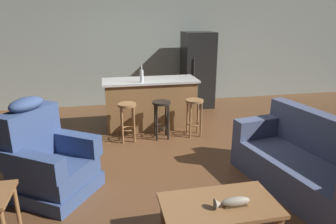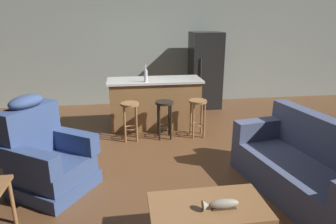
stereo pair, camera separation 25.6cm
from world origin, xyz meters
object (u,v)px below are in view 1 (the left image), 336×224
Objects in this scene: fish_figurine at (232,202)px; bar_stool_left at (127,115)px; bottle_tall_green at (142,76)px; coffee_table at (219,208)px; couch at (308,165)px; kitchen_island at (150,103)px; bar_stool_right at (194,111)px; refrigerator at (198,70)px; recliner_near_lamp at (48,161)px; bar_stool_middle at (162,113)px.

fish_figurine is 2.83m from bar_stool_left.
coffee_table is at bearing -83.70° from bottle_tall_green.
kitchen_island is at bearing -69.39° from couch.
bar_stool_right reaches higher than fish_figurine.
bar_stool_right is 0.39× the size of refrigerator.
bar_stool_right is at bearing 66.01° from recliner_near_lamp.
bar_stool_left is at bearing -127.61° from bottle_tall_green.
recliner_near_lamp is at bearing -20.61° from couch.
bar_stool_right is at bearing -24.69° from bottle_tall_green.
couch is at bearing -44.66° from bar_stool_left.
refrigerator reaches higher than recliner_near_lamp.
bar_stool_middle is at bearing 180.00° from bar_stool_right.
kitchen_island reaches higher than bar_stool_right.
fish_figurine is 3.37m from kitchen_island.
refrigerator is at bearing 71.39° from bar_stool_right.
couch is at bearing 24.13° from coffee_table.
couch is 6.33× the size of bottle_tall_green.
coffee_table is 3.17m from bottle_tall_green.
refrigerator is (1.22, 1.83, 0.41)m from bar_stool_middle.
recliner_near_lamp is 2.20m from bar_stool_middle.
bar_stool_right is at bearing -108.61° from refrigerator.
refrigerator is (-0.24, 3.87, 0.54)m from couch.
bottle_tall_green is (-0.43, 3.14, 0.61)m from fish_figurine.
bottle_tall_green is at bearing 155.31° from bar_stool_right.
kitchen_island reaches higher than fish_figurine.
kitchen_island is at bearing 86.51° from recliner_near_lamp.
couch is at bearing 27.92° from fish_figurine.
bottle_tall_green is at bearing 125.08° from bar_stool_middle.
kitchen_island is 2.65× the size of bar_stool_middle.
bar_stool_middle is 1.00× the size of bar_stool_right.
bar_stool_middle is 2.24m from refrigerator.
bottle_tall_green is at bearing -136.60° from refrigerator.
bar_stool_right is (0.45, 2.73, 0.01)m from fish_figurine.
bar_stool_left is at bearing -134.81° from refrigerator.
fish_figurine is 0.28× the size of recliner_near_lamp.
couch is at bearing -59.62° from kitchen_island.
couch is 2.96× the size of bar_stool_middle.
kitchen_island is at bearing 94.26° from fish_figurine.
bar_stool_middle is at bearing -64.12° from couch.
fish_figurine is 0.17× the size of couch.
kitchen_island is (-0.25, 3.36, 0.02)m from fish_figurine.
bar_stool_left is 2.14× the size of bottle_tall_green.
refrigerator reaches higher than bar_stool_middle.
kitchen_island is at bearing 50.32° from bottle_tall_green.
coffee_table is at bearing 14.37° from couch.
recliner_near_lamp is 0.67× the size of kitchen_island.
coffee_table is 3.24× the size of fish_figurine.
fish_figurine is at bearing -74.68° from bar_stool_left.
kitchen_island is at bearing 138.14° from bar_stool_right.
bottle_tall_green is (0.31, 0.41, 0.60)m from bar_stool_left.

